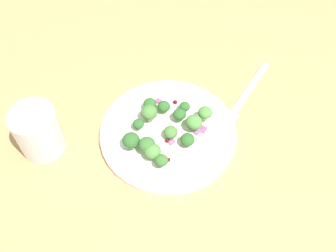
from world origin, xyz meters
TOP-DOWN VIEW (x-y plane):
  - ground_plane at (0.00, 0.00)cm, footprint 180.00×180.00cm
  - plate at (-2.53, -2.46)cm, footprint 24.25×24.25cm
  - dressing_pool at (-2.53, -2.46)cm, footprint 14.07×14.07cm
  - broccoli_floret_0 at (-9.09, -4.80)cm, footprint 2.55×2.55cm
  - broccoli_floret_1 at (3.68, 0.94)cm, footprint 2.98×2.98cm
  - broccoli_floret_2 at (0.97, 1.91)cm, footprint 2.84×2.84cm
  - broccoli_floret_3 at (-2.99, -1.10)cm, footprint 2.47×2.47cm
  - broccoli_floret_4 at (-4.56, -4.75)cm, footprint 2.35×2.35cm
  - broccoli_floret_5 at (-5.85, 0.51)cm, footprint 2.47×2.47cm
  - broccoli_floret_6 at (0.81, -4.83)cm, footprint 2.97×2.97cm
  - broccoli_floret_7 at (-5.53, -6.74)cm, footprint 1.98×1.98cm
  - broccoli_floret_8 at (-1.77, -6.69)cm, footprint 2.30×2.30cm
  - broccoli_floret_9 at (-1.50, 4.65)cm, footprint 2.22×2.22cm
  - broccoli_floret_10 at (2.66, -2.85)cm, footprint 2.02×2.02cm
  - broccoli_floret_11 at (-0.19, 3.03)cm, footprint 2.84×2.84cm
  - broccoli_floret_12 at (-7.05, -2.85)cm, footprint 2.95×2.95cm
  - broccoli_floret_13 at (0.76, -7.22)cm, footprint 2.44×2.44cm
  - cranberry_0 at (-3.82, -8.74)cm, footprint 0.82×0.82cm
  - cranberry_1 at (-2.45, 0.21)cm, footprint 0.76×0.76cm
  - cranberry_2 at (-2.60, 3.72)cm, footprint 0.75×0.75cm
  - onion_bit_0 at (-7.68, -2.14)cm, footprint 1.66×1.64cm
  - onion_bit_1 at (-3.03, -0.27)cm, footprint 1.65×1.69cm
  - onion_bit_2 at (-0.68, -9.08)cm, footprint 1.45×1.43cm
  - onion_bit_3 at (-8.63, -2.63)cm, footprint 1.90×1.89cm
  - fork at (-17.29, -11.34)cm, footprint 11.40×16.72cm
  - water_glass at (19.24, -0.33)cm, footprint 7.61×7.61cm

SIDE VIEW (x-z plane):
  - ground_plane at x=0.00cm, z-range -2.00..0.00cm
  - fork at x=-17.29cm, z-range 0.00..0.50cm
  - plate at x=-2.53cm, z-range 0.01..1.71cm
  - dressing_pool at x=-2.53cm, z-range 1.20..1.40cm
  - onion_bit_3 at x=-8.63cm, z-range 1.26..1.71cm
  - onion_bit_0 at x=-7.68cm, z-range 1.28..1.77cm
  - onion_bit_2 at x=-0.68cm, z-range 1.40..1.73cm
  - cranberry_2 at x=-2.60cm, z-range 1.21..1.96cm
  - cranberry_0 at x=-3.82cm, z-range 1.23..2.05cm
  - onion_bit_1 at x=-3.03cm, z-range 1.57..1.92cm
  - cranberry_1 at x=-2.45cm, z-range 1.49..2.24cm
  - broccoli_floret_10 at x=2.66cm, z-range 1.70..3.74cm
  - broccoli_floret_3 at x=-2.99cm, z-range 1.48..3.98cm
  - broccoli_floret_7 at x=-5.53cm, z-range 1.77..3.77cm
  - broccoli_floret_5 at x=-5.85cm, z-range 1.56..4.07cm
  - broccoli_floret_8 at x=-1.77cm, z-range 1.67..4.00cm
  - broccoli_floret_13 at x=0.76cm, z-range 1.65..4.12cm
  - broccoli_floret_9 at x=-1.50cm, z-range 1.79..4.04cm
  - broccoli_floret_4 at x=-4.56cm, z-range 1.81..4.19cm
  - broccoli_floret_11 at x=-0.19cm, z-range 1.64..4.52cm
  - broccoli_floret_1 at x=3.68cm, z-range 1.71..4.72cm
  - broccoli_floret_12 at x=-7.05cm, z-range 1.75..4.73cm
  - broccoli_floret_2 at x=0.97cm, z-range 2.00..4.88cm
  - broccoli_floret_6 at x=0.81cm, z-range 1.96..4.97cm
  - broccoli_floret_0 at x=-9.09cm, z-range 2.18..4.77cm
  - water_glass at x=19.24cm, z-range 0.00..8.89cm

